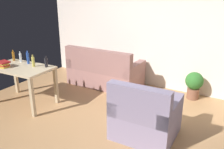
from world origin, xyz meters
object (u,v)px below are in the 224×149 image
object	(u,v)px
potted_plant	(194,84)
bottle_blue	(28,58)
bottle_amber	(13,56)
bottle_squat	(33,62)
desk	(21,72)
book_stack	(3,64)
bottle_clear	(21,58)
bottle_dark	(46,62)
armchair	(145,117)
couch	(104,73)

from	to	relation	value
potted_plant	bottle_blue	bearing A→B (deg)	-149.07
bottle_amber	bottle_squat	size ratio (longest dim) A/B	0.99
desk	book_stack	xyz separation A→B (m)	(-0.24, -0.18, 0.17)
bottle_clear	bottle_dark	bearing A→B (deg)	1.36
potted_plant	bottle_amber	distance (m)	3.74
potted_plant	bottle_blue	distance (m)	3.37
book_stack	bottle_blue	bearing A→B (deg)	61.30
bottle_dark	desk	bearing A→B (deg)	-151.93
bottle_dark	potted_plant	bearing A→B (deg)	35.25
bottle_clear	bottle_squat	size ratio (longest dim) A/B	0.94
armchair	bottle_clear	xyz separation A→B (m)	(-2.74, 0.06, 0.53)
bottle_squat	bottle_dark	xyz separation A→B (m)	(0.23, 0.10, -0.01)
bottle_clear	bottle_dark	world-z (taller)	bottle_clear
bottle_squat	bottle_dark	distance (m)	0.25
couch	desk	world-z (taller)	couch
potted_plant	bottle_dark	xyz separation A→B (m)	(-2.39, -1.69, 0.52)
bottle_blue	bottle_dark	world-z (taller)	bottle_blue
couch	bottle_dark	bearing A→B (deg)	73.59
bottle_dark	bottle_amber	bearing A→B (deg)	-178.73
desk	book_stack	size ratio (longest dim) A/B	5.07
bottle_squat	armchair	bearing A→B (deg)	0.62
desk	armchair	world-z (taller)	armchair
desk	armchair	distance (m)	2.52
couch	bottle_squat	distance (m)	1.70
armchair	bottle_amber	size ratio (longest dim) A/B	4.05
couch	armchair	size ratio (longest dim) A/B	1.82
potted_plant	bottle_dark	world-z (taller)	bottle_dark
bottle_dark	book_stack	world-z (taller)	bottle_dark
bottle_amber	book_stack	distance (m)	0.46
bottle_dark	book_stack	bearing A→B (deg)	-148.53
couch	bottle_clear	xyz separation A→B (m)	(-1.10, -1.39, 0.54)
armchair	bottle_blue	xyz separation A→B (m)	(-2.52, 0.06, 0.56)
bottle_blue	book_stack	xyz separation A→B (m)	(-0.22, -0.40, -0.05)
bottle_amber	bottle_blue	xyz separation A→B (m)	(0.44, -0.00, 0.02)
desk	bottle_squat	size ratio (longest dim) A/B	5.37
bottle_clear	desk	bearing A→B (deg)	-41.19
bottle_amber	bottle_clear	bearing A→B (deg)	0.98
bottle_clear	bottle_squat	distance (m)	0.47
armchair	bottle_amber	bearing A→B (deg)	-2.69
bottle_clear	bottle_dark	distance (m)	0.69
bottle_clear	bottle_blue	size ratio (longest dim) A/B	0.82
bottle_dark	book_stack	size ratio (longest dim) A/B	0.88
potted_plant	book_stack	distance (m)	3.75
potted_plant	bottle_dark	size ratio (longest dim) A/B	2.65
bottle_amber	potted_plant	bearing A→B (deg)	27.43
bottle_amber	bottle_blue	world-z (taller)	bottle_blue
bottle_amber	bottle_dark	bearing A→B (deg)	1.27
couch	bottle_clear	size ratio (longest dim) A/B	7.73
bottle_clear	bottle_squat	xyz separation A→B (m)	(0.46, -0.09, 0.01)
bottle_amber	bottle_clear	world-z (taller)	bottle_amber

